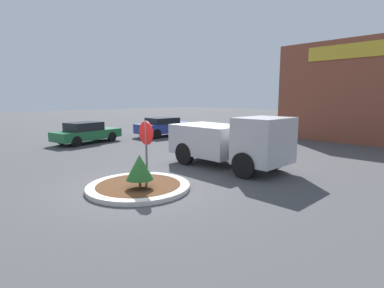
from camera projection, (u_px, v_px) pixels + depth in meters
name	position (u px, v px, depth m)	size (l,w,h in m)	color
ground_plane	(139.00, 189.00, 9.78)	(120.00, 120.00, 0.00)	#474749
traffic_island	(139.00, 187.00, 9.77)	(3.34, 3.34, 0.14)	beige
stop_sign	(146.00, 141.00, 9.91)	(0.78, 0.07, 2.20)	#4C4C51
island_shrub	(140.00, 167.00, 9.30)	(0.87, 0.87, 1.06)	brown
utility_truck	(230.00, 141.00, 12.63)	(5.19, 2.30, 2.20)	#B2B2B7
parked_sedan_blue	(164.00, 126.00, 22.92)	(2.08, 4.54, 1.43)	navy
parked_sedan_green	(86.00, 133.00, 19.40)	(2.49, 4.57, 1.37)	#1E6638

